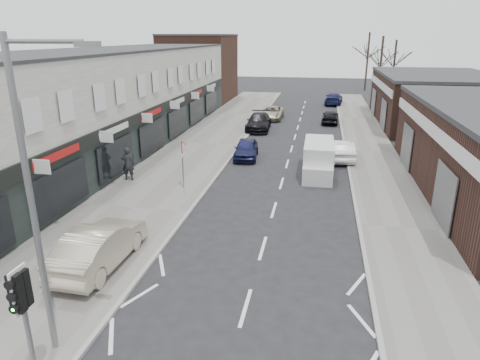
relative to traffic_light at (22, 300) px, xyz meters
The scene contains 21 objects.
ground 5.41m from the traffic_light, 24.61° to the left, with size 160.00×160.00×0.00m, color black.
pavement_left 24.24m from the traffic_light, 95.59° to the left, with size 5.50×64.00×0.12m, color slate.
pavement_right 26.18m from the traffic_light, 67.09° to the left, with size 3.50×64.00×0.12m, color slate.
shop_terrace_left 23.39m from the traffic_light, 112.93° to the left, with size 8.00×41.00×7.10m, color silver.
brick_block_far 47.91m from the traffic_light, 100.95° to the left, with size 8.00×10.00×8.00m, color #46281E.
right_unit_far 39.78m from the traffic_light, 64.86° to the left, with size 10.00×16.00×4.50m, color #382119.
tree_far_a 51.84m from the traffic_light, 75.00° to the left, with size 3.60×3.60×8.00m, color #382D26, non-canonical shape.
tree_far_b 58.28m from the traffic_light, 74.15° to the left, with size 3.60×3.60×7.50m, color #382D26, non-canonical shape.
tree_far_c 63.39m from the traffic_light, 78.25° to the left, with size 3.60×3.60×8.50m, color #382D26, non-canonical shape.
traffic_light is the anchor object (origin of this frame).
street_lamp 2.52m from the traffic_light, 95.88° to the left, with size 2.23×0.22×8.00m.
warning_sign 14.04m from the traffic_light, 93.10° to the left, with size 0.12×0.80×2.70m.
white_van 19.51m from the traffic_light, 70.79° to the left, with size 1.77×4.96×1.93m.
sedan_on_pavement 5.76m from the traffic_light, 102.12° to the left, with size 1.63×4.66×1.54m, color #B2A68E.
pedestrian 15.34m from the traffic_light, 106.29° to the left, with size 0.70×0.46×1.93m, color black.
parked_car_left_a 21.08m from the traffic_light, 85.95° to the left, with size 1.54×3.82×1.30m, color #12163B.
parked_car_left_b 30.33m from the traffic_light, 88.11° to the left, with size 2.03×5.00×1.45m, color black.
parked_car_left_c 35.80m from the traffic_light, 87.47° to the left, with size 2.08×4.51×1.25m, color #A9A387.
parked_car_right_a 23.17m from the traffic_light, 70.01° to the left, with size 1.43×4.11×1.35m, color silver.
parked_car_right_b 35.37m from the traffic_light, 78.02° to the left, with size 1.53×3.81×1.30m, color black.
parked_car_right_c 47.50m from the traffic_light, 80.42° to the left, with size 1.98×4.88×1.42m, color #14183F.
Camera 1 is at (1.92, -9.16, 8.03)m, focal length 32.00 mm.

